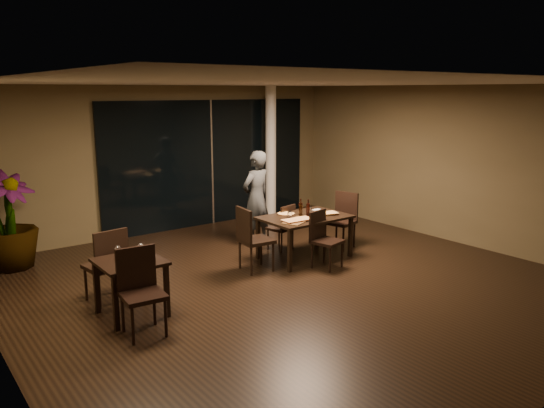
{
  "coord_description": "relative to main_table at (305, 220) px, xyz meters",
  "views": [
    {
      "loc": [
        -4.87,
        -6.01,
        2.89
      ],
      "look_at": [
        0.31,
        0.84,
        1.05
      ],
      "focal_mm": 35.0,
      "sensor_mm": 36.0,
      "label": 1
    }
  ],
  "objects": [
    {
      "name": "oblong_pizza_right",
      "position": [
        0.32,
        -0.13,
        0.1
      ],
      "size": [
        0.52,
        0.34,
        0.02
      ],
      "primitive_type": null,
      "rotation": [
        0.0,
        0.0,
        -0.26
      ],
      "color": "maroon",
      "rests_on": "pizza_board_right"
    },
    {
      "name": "round_pizza",
      "position": [
        -0.17,
        0.32,
        0.08
      ],
      "size": [
        0.29,
        0.29,
        0.01
      ],
      "primitive_type": "cylinder",
      "color": "red",
      "rests_on": "main_table"
    },
    {
      "name": "wine_glass_b",
      "position": [
        -3.27,
        -0.57,
        0.18
      ],
      "size": [
        0.09,
        0.09,
        0.2
      ],
      "primitive_type": null,
      "color": "white",
      "rests_on": "side_table"
    },
    {
      "name": "oblong_pizza_left",
      "position": [
        -0.34,
        -0.2,
        0.1
      ],
      "size": [
        0.52,
        0.26,
        0.02
      ],
      "primitive_type": null,
      "rotation": [
        0.0,
        0.0,
        -0.05
      ],
      "color": "maroon",
      "rests_on": "pizza_board_left"
    },
    {
      "name": "napkin_near",
      "position": [
        0.58,
        -0.08,
        0.08
      ],
      "size": [
        0.19,
        0.12,
        0.01
      ],
      "primitive_type": "cube",
      "rotation": [
        0.0,
        0.0,
        0.11
      ],
      "color": "white",
      "rests_on": "main_table"
    },
    {
      "name": "tumbler_left",
      "position": [
        -0.26,
        0.09,
        0.12
      ],
      "size": [
        0.08,
        0.08,
        0.1
      ],
      "primitive_type": "cylinder",
      "color": "white",
      "rests_on": "main_table"
    },
    {
      "name": "chair_main_right",
      "position": [
        1.01,
        0.09,
        -0.1
      ],
      "size": [
        0.58,
        0.58,
        1.03
      ],
      "rotation": [
        0.0,
        0.0,
        -1.32
      ],
      "color": "black",
      "rests_on": "ground"
    },
    {
      "name": "bottle_a",
      "position": [
        -0.07,
        0.03,
        0.21
      ],
      "size": [
        0.06,
        0.06,
        0.27
      ],
      "primitive_type": null,
      "color": "black",
      "rests_on": "main_table"
    },
    {
      "name": "chair_side_near",
      "position": [
        -3.5,
        -1.05,
        -0.09
      ],
      "size": [
        0.53,
        0.53,
        1.05
      ],
      "rotation": [
        0.0,
        0.0,
        -0.1
      ],
      "color": "black",
      "rests_on": "ground"
    },
    {
      "name": "diner",
      "position": [
        -0.16,
        1.23,
        0.22
      ],
      "size": [
        0.68,
        0.52,
        1.79
      ],
      "primitive_type": "imported",
      "rotation": [
        0.0,
        0.0,
        3.35
      ],
      "color": "#303336",
      "rests_on": "ground"
    },
    {
      "name": "ground",
      "position": [
        -1.0,
        -0.8,
        -0.68
      ],
      "size": [
        8.0,
        8.0,
        0.0
      ],
      "primitive_type": "plane",
      "color": "black",
      "rests_on": "ground"
    },
    {
      "name": "napkin_far",
      "position": [
        0.5,
        0.22,
        0.08
      ],
      "size": [
        0.19,
        0.11,
        0.01
      ],
      "primitive_type": "cube",
      "rotation": [
        0.0,
        0.0,
        -0.06
      ],
      "color": "white",
      "rests_on": "main_table"
    },
    {
      "name": "main_table",
      "position": [
        0.0,
        0.0,
        0.0
      ],
      "size": [
        1.5,
        1.0,
        0.75
      ],
      "color": "black",
      "rests_on": "ground"
    },
    {
      "name": "pizza_board_left",
      "position": [
        -0.34,
        -0.2,
        0.08
      ],
      "size": [
        0.67,
        0.51,
        0.01
      ],
      "primitive_type": "cube",
      "rotation": [
        0.0,
        0.0,
        0.41
      ],
      "color": "#4D3118",
      "rests_on": "main_table"
    },
    {
      "name": "potted_plant",
      "position": [
        -4.25,
        2.5,
        0.14
      ],
      "size": [
        1.21,
        1.21,
        1.63
      ],
      "primitive_type": "imported",
      "rotation": [
        0.0,
        0.0,
        0.52
      ],
      "color": "#1D511B",
      "rests_on": "ground"
    },
    {
      "name": "bottle_c",
      "position": [
        0.0,
        0.12,
        0.22
      ],
      "size": [
        0.06,
        0.06,
        0.29
      ],
      "primitive_type": null,
      "color": "black",
      "rests_on": "main_table"
    },
    {
      "name": "side_table",
      "position": [
        -3.4,
        -0.5,
        -0.05
      ],
      "size": [
        0.8,
        0.8,
        0.75
      ],
      "color": "black",
      "rests_on": "ground"
    },
    {
      "name": "bottle_b",
      "position": [
        0.08,
        0.0,
        0.22
      ],
      "size": [
        0.06,
        0.06,
        0.29
      ],
      "primitive_type": null,
      "color": "black",
      "rests_on": "main_table"
    },
    {
      "name": "side_napkin",
      "position": [
        -3.36,
        -0.67,
        0.08
      ],
      "size": [
        0.18,
        0.12,
        0.01
      ],
      "primitive_type": "cube",
      "rotation": [
        0.0,
        0.0,
        0.04
      ],
      "color": "white",
      "rests_on": "side_table"
    },
    {
      "name": "wall_right",
      "position": [
        3.05,
        -0.8,
        0.82
      ],
      "size": [
        0.1,
        8.0,
        3.0
      ],
      "primitive_type": "cube",
      "color": "brown",
      "rests_on": "ground"
    },
    {
      "name": "tumbler_right",
      "position": [
        0.25,
        0.17,
        0.12
      ],
      "size": [
        0.08,
        0.08,
        0.1
      ],
      "primitive_type": "cylinder",
      "color": "white",
      "rests_on": "main_table"
    },
    {
      "name": "chair_main_near",
      "position": [
        -0.08,
        -0.56,
        -0.15
      ],
      "size": [
        0.53,
        0.53,
        0.95
      ],
      "rotation": [
        0.0,
        0.0,
        0.23
      ],
      "color": "black",
      "rests_on": "ground"
    },
    {
      "name": "chair_main_far",
      "position": [
        -0.03,
        0.56,
        -0.2
      ],
      "size": [
        0.48,
        0.48,
        0.86
      ],
      "rotation": [
        0.0,
        0.0,
        3.37
      ],
      "color": "black",
      "rests_on": "ground"
    },
    {
      "name": "ceiling",
      "position": [
        -1.0,
        -0.8,
        2.34
      ],
      "size": [
        8.0,
        8.0,
        0.04
      ],
      "primitive_type": "cube",
      "color": "silver",
      "rests_on": "wall_back"
    },
    {
      "name": "window_panel",
      "position": [
        0.0,
        3.16,
        0.67
      ],
      "size": [
        5.0,
        0.06,
        2.7
      ],
      "primitive_type": "cube",
      "color": "black",
      "rests_on": "ground"
    },
    {
      "name": "wine_glass_a",
      "position": [
        -3.5,
        -0.39,
        0.16
      ],
      "size": [
        0.08,
        0.08,
        0.18
      ],
      "primitive_type": null,
      "color": "white",
      "rests_on": "side_table"
    },
    {
      "name": "pizza_board_right",
      "position": [
        0.32,
        -0.13,
        0.08
      ],
      "size": [
        0.52,
        0.29,
        0.01
      ],
      "primitive_type": "cube",
      "rotation": [
        0.0,
        0.0,
        -0.08
      ],
      "color": "#412C15",
      "rests_on": "main_table"
    },
    {
      "name": "chair_main_left",
      "position": [
        -1.16,
        -0.02,
        -0.08
      ],
      "size": [
        0.55,
        0.55,
        1.06
      ],
      "rotation": [
        0.0,
        0.0,
        1.45
      ],
      "color": "black",
      "rests_on": "ground"
    },
    {
      "name": "column",
      "position": [
        1.4,
        2.85,
        0.82
      ],
      "size": [
        0.24,
        0.24,
        3.0
      ],
      "primitive_type": "cylinder",
      "color": "white",
      "rests_on": "ground"
    },
    {
      "name": "chair_side_far",
      "position": [
        -3.48,
        0.09,
        -0.08
      ],
      "size": [
        0.55,
        0.55,
        1.06
      ],
      "rotation": [
        0.0,
        0.0,
        3.27
      ],
      "color": "black",
      "rests_on": "ground"
    },
    {
      "name": "wall_back",
      "position": [
        -1.0,
        3.25,
        0.82
      ],
      "size": [
        8.0,
        0.1,
        3.0
      ],
      "primitive_type": "cube",
      "color": "brown",
      "rests_on": "ground"
    }
  ]
}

